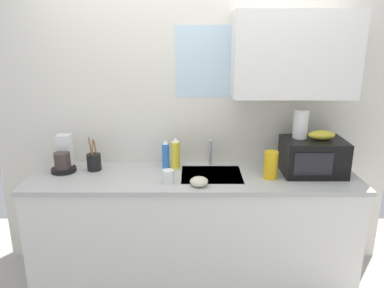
# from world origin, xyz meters

# --- Properties ---
(kitchen_wall_assembly) EXTENTS (3.27, 0.42, 2.50)m
(kitchen_wall_assembly) POSITION_xyz_m (0.13, 0.31, 1.35)
(kitchen_wall_assembly) COLOR silver
(kitchen_wall_assembly) RESTS_ON ground
(counter_unit) EXTENTS (2.50, 0.63, 0.90)m
(counter_unit) POSITION_xyz_m (0.00, 0.00, 0.46)
(counter_unit) COLOR white
(counter_unit) RESTS_ON ground
(sink_faucet) EXTENTS (0.03, 0.03, 0.21)m
(sink_faucet) POSITION_xyz_m (0.14, 0.24, 1.00)
(sink_faucet) COLOR #B2B5BA
(sink_faucet) RESTS_ON counter_unit
(microwave) EXTENTS (0.46, 0.35, 0.27)m
(microwave) POSITION_xyz_m (0.91, 0.05, 1.04)
(microwave) COLOR black
(microwave) RESTS_ON counter_unit
(banana_bunch) EXTENTS (0.20, 0.11, 0.07)m
(banana_bunch) POSITION_xyz_m (0.96, 0.05, 1.20)
(banana_bunch) COLOR gold
(banana_bunch) RESTS_ON microwave
(paper_towel_roll) EXTENTS (0.11, 0.11, 0.22)m
(paper_towel_roll) POSITION_xyz_m (0.81, 0.10, 1.28)
(paper_towel_roll) COLOR white
(paper_towel_roll) RESTS_ON microwave
(coffee_maker) EXTENTS (0.19, 0.21, 0.28)m
(coffee_maker) POSITION_xyz_m (-1.01, 0.11, 1.00)
(coffee_maker) COLOR black
(coffee_maker) RESTS_ON counter_unit
(dish_soap_bottle_yellow) EXTENTS (0.07, 0.07, 0.25)m
(dish_soap_bottle_yellow) POSITION_xyz_m (-0.14, 0.16, 1.02)
(dish_soap_bottle_yellow) COLOR yellow
(dish_soap_bottle_yellow) RESTS_ON counter_unit
(dish_soap_bottle_blue) EXTENTS (0.06, 0.06, 0.23)m
(dish_soap_bottle_blue) POSITION_xyz_m (-0.22, 0.17, 1.01)
(dish_soap_bottle_blue) COLOR blue
(dish_soap_bottle_blue) RESTS_ON counter_unit
(cereal_canister) EXTENTS (0.10, 0.10, 0.21)m
(cereal_canister) POSITION_xyz_m (0.57, -0.05, 1.00)
(cereal_canister) COLOR gold
(cereal_canister) RESTS_ON counter_unit
(mug_white) EXTENTS (0.08, 0.08, 0.09)m
(mug_white) POSITION_xyz_m (-0.18, -0.14, 0.95)
(mug_white) COLOR white
(mug_white) RESTS_ON counter_unit
(utensil_crock) EXTENTS (0.11, 0.11, 0.27)m
(utensil_crock) POSITION_xyz_m (-0.78, 0.12, 0.97)
(utensil_crock) COLOR black
(utensil_crock) RESTS_ON counter_unit
(small_bowl) EXTENTS (0.13, 0.13, 0.06)m
(small_bowl) POSITION_xyz_m (0.04, -0.20, 0.93)
(small_bowl) COLOR beige
(small_bowl) RESTS_ON counter_unit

